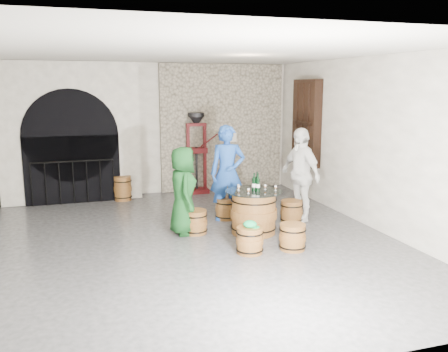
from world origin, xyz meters
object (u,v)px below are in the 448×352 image
object	(u,v)px
barrel_stool_far	(226,208)
wine_bottle_center	(258,184)
barrel_stool_near_left	(250,240)
person_blue	(227,173)
barrel_table	(254,212)
barrel_stool_right	(292,211)
wine_bottle_left	(254,184)
person_white	(300,175)
corking_press	(197,147)
barrel_stool_left	(195,222)
wine_bottle_right	(257,182)
person_green	(183,191)
barrel_stool_near_right	(293,237)
side_barrel	(123,188)

from	to	relation	value
barrel_stool_far	wine_bottle_center	bearing A→B (deg)	-77.26
barrel_stool_far	barrel_stool_near_left	size ratio (longest dim) A/B	1.00
person_blue	wine_bottle_center	distance (m)	1.07
barrel_table	barrel_stool_far	distance (m)	1.08
barrel_stool_right	wine_bottle_left	distance (m)	1.27
barrel_stool_right	person_white	world-z (taller)	person_white
corking_press	barrel_stool_right	bearing A→B (deg)	-68.75
wine_bottle_left	barrel_stool_left	bearing A→B (deg)	164.30
barrel_stool_left	wine_bottle_center	world-z (taller)	wine_bottle_center
barrel_stool_near_left	person_blue	world-z (taller)	person_blue
person_blue	wine_bottle_right	bearing A→B (deg)	-59.23
barrel_stool_left	person_green	xyz separation A→B (m)	(-0.20, 0.06, 0.58)
barrel_stool_left	person_white	xyz separation A→B (m)	(2.20, 0.24, 0.71)
barrel_stool_far	barrel_stool_near_right	size ratio (longest dim) A/B	1.00
side_barrel	person_white	bearing A→B (deg)	-40.50
barrel_stool_far	wine_bottle_right	xyz separation A→B (m)	(0.30, -0.93, 0.71)
wine_bottle_left	wine_bottle_center	xyz separation A→B (m)	(0.05, -0.06, 0.00)
corking_press	barrel_stool_near_right	bearing A→B (deg)	-83.15
barrel_stool_left	wine_bottle_right	distance (m)	1.34
barrel_stool_right	wine_bottle_center	world-z (taller)	wine_bottle_center
person_green	wine_bottle_right	bearing A→B (deg)	-95.81
barrel_stool_left	person_white	size ratio (longest dim) A/B	0.24
person_white	wine_bottle_left	bearing A→B (deg)	-77.91
barrel_stool_left	barrel_stool_right	world-z (taller)	same
person_blue	wine_bottle_left	world-z (taller)	person_blue
barrel_stool_near_right	side_barrel	xyz separation A→B (m)	(-2.33, 4.31, 0.07)
barrel_stool_right	side_barrel	world-z (taller)	side_barrel
barrel_stool_left	wine_bottle_center	distance (m)	1.34
barrel_stool_right	wine_bottle_right	size ratio (longest dim) A/B	1.39
wine_bottle_center	side_barrel	size ratio (longest dim) A/B	0.57
person_green	barrel_stool_left	bearing A→B (deg)	-101.70
person_white	person_blue	bearing A→B (deg)	-120.73
barrel_table	barrel_stool_left	size ratio (longest dim) A/B	2.28
barrel_stool_left	corking_press	bearing A→B (deg)	75.34
barrel_stool_near_right	wine_bottle_right	size ratio (longest dim) A/B	1.39
barrel_stool_far	corking_press	distance (m)	2.67
barrel_stool_near_left	person_blue	size ratio (longest dim) A/B	0.24
wine_bottle_center	side_barrel	world-z (taller)	wine_bottle_center
barrel_stool_near_left	barrel_stool_near_right	bearing A→B (deg)	-4.00
barrel_stool_left	barrel_stool_near_right	size ratio (longest dim) A/B	1.00
barrel_stool_far	barrel_stool_near_left	xyz separation A→B (m)	(-0.24, -2.02, 0.00)
barrel_stool_left	side_barrel	size ratio (longest dim) A/B	0.79
barrel_stool_left	barrel_stool_right	size ratio (longest dim) A/B	1.00
barrel_table	barrel_stool_far	size ratio (longest dim) A/B	2.28
barrel_stool_far	person_blue	xyz separation A→B (m)	(0.01, -0.05, 0.74)
wine_bottle_left	side_barrel	bearing A→B (deg)	121.95
person_white	corking_press	world-z (taller)	corking_press
person_blue	barrel_stool_near_right	bearing A→B (deg)	-63.91
wine_bottle_center	person_green	bearing A→B (deg)	162.49
barrel_stool_right	person_green	bearing A→B (deg)	-177.78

